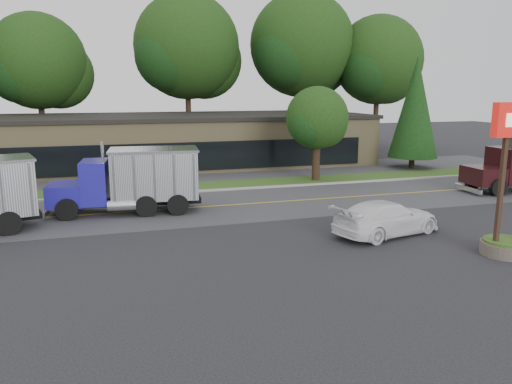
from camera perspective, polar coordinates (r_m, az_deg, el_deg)
ground at (r=19.31m, az=-2.71°, el=-7.75°), size 140.00×140.00×0.00m
road at (r=27.79m, az=-7.28°, el=-1.80°), size 60.00×8.00×0.02m
center_line at (r=27.79m, az=-7.28°, el=-1.80°), size 60.00×0.12×0.01m
curb at (r=31.84m, az=-8.56°, el=-0.12°), size 60.00×0.30×0.12m
grass_verge at (r=33.59m, az=-9.01°, el=0.48°), size 60.00×3.40×0.03m
far_parking at (r=38.47m, az=-10.06°, el=1.85°), size 60.00×7.00×0.02m
strip_mall at (r=44.37m, az=-8.53°, el=5.78°), size 32.00×12.00×4.00m
bilo_sign at (r=21.73m, az=27.02°, el=-1.29°), size 2.20×1.90×5.95m
tree_far_b at (r=52.12m, az=-23.50°, el=13.07°), size 9.43×8.88×13.45m
tree_far_c at (r=52.66m, az=-7.74°, el=15.61°), size 11.18×10.52×15.95m
tree_far_d at (r=54.99m, az=5.36°, el=15.86°), size 11.58×10.89×16.51m
tree_far_e at (r=56.61m, az=13.86°, el=13.97°), size 9.96×9.37×14.21m
evergreen_right at (r=43.26m, az=17.73°, el=9.20°), size 4.00×4.00×9.10m
tree_verge at (r=35.87m, az=7.05°, el=8.07°), size 4.68×4.40×6.67m
dump_truck_blue at (r=27.01m, az=-13.77°, el=1.47°), size 7.90×3.32×3.36m
rally_car at (r=23.12m, az=14.70°, el=-2.87°), size 5.68×3.43×1.54m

